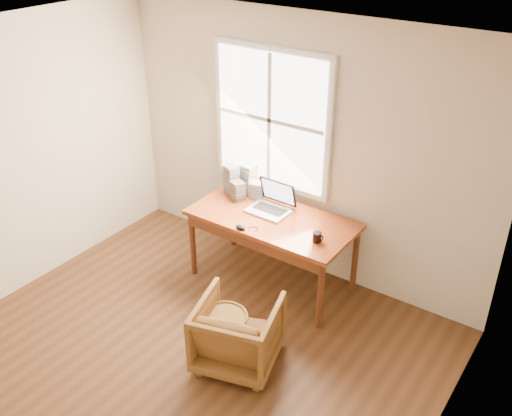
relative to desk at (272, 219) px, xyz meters
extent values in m
cube|color=#4F311B|center=(0.00, -1.80, -0.74)|extent=(4.00, 4.50, 0.02)
cube|color=white|center=(0.00, -1.80, 1.88)|extent=(4.00, 4.50, 0.02)
cube|color=beige|center=(0.00, 0.46, 0.57)|extent=(4.00, 0.02, 2.60)
cube|color=beige|center=(2.01, -1.80, 0.57)|extent=(0.02, 4.50, 2.60)
cube|color=silver|center=(-0.30, 0.42, 0.82)|extent=(1.32, 0.05, 1.42)
cube|color=white|center=(-0.30, 0.39, 0.82)|extent=(1.20, 0.02, 1.30)
cube|color=silver|center=(-0.30, 0.38, 0.82)|extent=(0.04, 0.02, 1.30)
cube|color=silver|center=(-0.30, 0.38, 0.82)|extent=(1.20, 0.02, 0.04)
cube|color=brown|center=(0.00, 0.00, 0.00)|extent=(1.60, 0.80, 0.04)
imported|color=brown|center=(0.40, -1.10, -0.43)|extent=(0.80, 0.82, 0.60)
cylinder|color=brown|center=(0.23, -1.08, -0.54)|extent=(0.44, 0.44, 0.38)
ellipsoid|color=black|center=(-0.12, -0.35, 0.04)|extent=(0.11, 0.07, 0.04)
cylinder|color=black|center=(0.56, -0.13, 0.06)|extent=(0.10, 0.10, 0.09)
cube|color=silver|center=(-0.51, 0.31, 0.17)|extent=(0.16, 0.15, 0.30)
cube|color=#242428|center=(-0.48, 0.10, 0.12)|extent=(0.16, 0.15, 0.20)
cube|color=gray|center=(-0.63, 0.18, 0.17)|extent=(0.17, 0.16, 0.30)
cube|color=silver|center=(-0.36, 0.25, 0.11)|extent=(0.15, 0.13, 0.17)
camera|label=1|loc=(2.58, -3.97, 2.74)|focal=40.00mm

